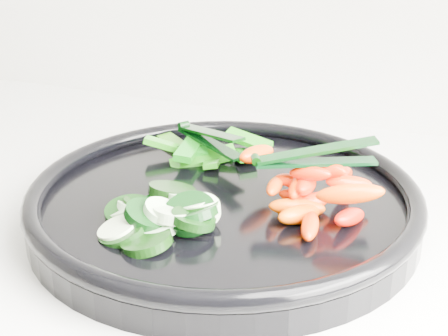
% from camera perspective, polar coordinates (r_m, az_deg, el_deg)
% --- Properties ---
extents(veggie_tray, '(0.42, 0.42, 0.04)m').
position_cam_1_polar(veggie_tray, '(0.60, 0.00, -3.04)').
color(veggie_tray, black).
rests_on(veggie_tray, counter).
extents(cucumber_pile, '(0.12, 0.13, 0.04)m').
position_cam_1_polar(cucumber_pile, '(0.55, -5.99, -4.11)').
color(cucumber_pile, black).
rests_on(cucumber_pile, veggie_tray).
extents(carrot_pile, '(0.15, 0.16, 0.05)m').
position_cam_1_polar(carrot_pile, '(0.57, 7.96, -2.00)').
color(carrot_pile, '#FC1800').
rests_on(carrot_pile, veggie_tray).
extents(pepper_pile, '(0.14, 0.09, 0.03)m').
position_cam_1_polar(pepper_pile, '(0.69, -1.64, 1.55)').
color(pepper_pile, '#0C690A').
rests_on(pepper_pile, veggie_tray).
extents(tong_carrot, '(0.11, 0.06, 0.02)m').
position_cam_1_polar(tong_carrot, '(0.57, 8.08, 1.03)').
color(tong_carrot, black).
rests_on(tong_carrot, carrot_pile).
extents(tong_pepper, '(0.10, 0.07, 0.02)m').
position_cam_1_polar(tong_pepper, '(0.68, -1.48, 2.86)').
color(tong_pepper, black).
rests_on(tong_pepper, pepper_pile).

